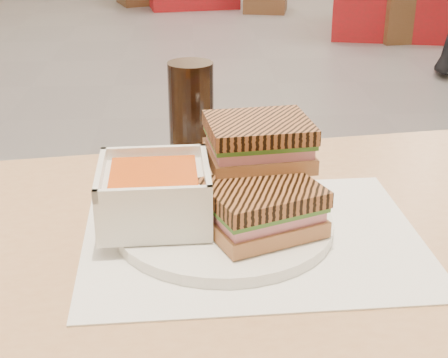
{
  "coord_description": "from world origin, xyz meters",
  "views": [
    {
      "loc": [
        -0.03,
        -2.69,
        1.13
      ],
      "look_at": [
        0.01,
        -2.0,
        0.82
      ],
      "focal_mm": 52.93,
      "sensor_mm": 36.0,
      "label": 1
    }
  ],
  "objects_px": {
    "plate": "(224,224)",
    "cola_glass": "(191,110)",
    "bg_chair_1l": "(402,13)",
    "panini_lower": "(262,207)",
    "soup_bowl": "(154,196)",
    "main_table": "(136,358)"
  },
  "relations": [
    {
      "from": "plate",
      "to": "cola_glass",
      "type": "relative_size",
      "value": 1.8
    },
    {
      "from": "bg_chair_1l",
      "to": "cola_glass",
      "type": "bearing_deg",
      "value": -111.57
    },
    {
      "from": "bg_chair_1l",
      "to": "panini_lower",
      "type": "bearing_deg",
      "value": -109.48
    },
    {
      "from": "bg_chair_1l",
      "to": "soup_bowl",
      "type": "bearing_deg",
      "value": -111.0
    },
    {
      "from": "plate",
      "to": "bg_chair_1l",
      "type": "bearing_deg",
      "value": 69.93
    },
    {
      "from": "soup_bowl",
      "to": "cola_glass",
      "type": "height_order",
      "value": "cola_glass"
    },
    {
      "from": "panini_lower",
      "to": "soup_bowl",
      "type": "bearing_deg",
      "value": 165.62
    },
    {
      "from": "panini_lower",
      "to": "bg_chair_1l",
      "type": "height_order",
      "value": "panini_lower"
    },
    {
      "from": "soup_bowl",
      "to": "cola_glass",
      "type": "relative_size",
      "value": 0.92
    },
    {
      "from": "main_table",
      "to": "bg_chair_1l",
      "type": "relative_size",
      "value": 3.06
    },
    {
      "from": "plate",
      "to": "bg_chair_1l",
      "type": "relative_size",
      "value": 0.62
    },
    {
      "from": "soup_bowl",
      "to": "panini_lower",
      "type": "relative_size",
      "value": 0.87
    },
    {
      "from": "panini_lower",
      "to": "bg_chair_1l",
      "type": "relative_size",
      "value": 0.36
    },
    {
      "from": "panini_lower",
      "to": "main_table",
      "type": "bearing_deg",
      "value": -158.01
    },
    {
      "from": "cola_glass",
      "to": "bg_chair_1l",
      "type": "distance_m",
      "value": 4.54
    },
    {
      "from": "main_table",
      "to": "panini_lower",
      "type": "xyz_separation_m",
      "value": [
        0.15,
        0.06,
        0.16
      ]
    },
    {
      "from": "plate",
      "to": "cola_glass",
      "type": "distance_m",
      "value": 0.26
    },
    {
      "from": "soup_bowl",
      "to": "bg_chair_1l",
      "type": "bearing_deg",
      "value": 69.0
    },
    {
      "from": "panini_lower",
      "to": "bg_chair_1l",
      "type": "bearing_deg",
      "value": 70.52
    },
    {
      "from": "main_table",
      "to": "bg_chair_1l",
      "type": "distance_m",
      "value": 4.85
    },
    {
      "from": "plate",
      "to": "bg_chair_1l",
      "type": "height_order",
      "value": "plate"
    },
    {
      "from": "main_table",
      "to": "soup_bowl",
      "type": "xyz_separation_m",
      "value": [
        0.02,
        0.09,
        0.16
      ]
    }
  ]
}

